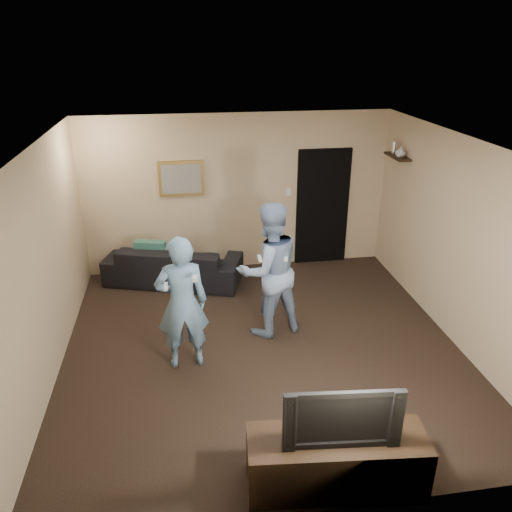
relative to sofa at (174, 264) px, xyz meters
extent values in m
plane|color=black|center=(1.11, -2.06, -0.31)|extent=(5.00, 5.00, 0.00)
cube|color=silver|center=(1.11, -2.06, 2.29)|extent=(5.00, 5.00, 0.04)
cube|color=tan|center=(1.11, 0.44, 0.99)|extent=(5.00, 0.04, 2.60)
cube|color=tan|center=(1.11, -4.56, 0.99)|extent=(5.00, 0.04, 2.60)
cube|color=tan|center=(-1.39, -2.06, 0.99)|extent=(0.04, 5.00, 2.60)
cube|color=tan|center=(3.61, -2.06, 0.99)|extent=(0.04, 5.00, 2.60)
imported|color=black|center=(0.00, 0.00, 0.00)|extent=(2.30, 1.43, 0.63)
cube|color=#1B534B|center=(-0.35, 0.00, 0.17)|extent=(0.51, 0.28, 0.49)
cube|color=olive|center=(0.21, 0.42, 1.29)|extent=(0.72, 0.05, 0.57)
cube|color=slate|center=(0.21, 0.39, 1.29)|extent=(0.62, 0.01, 0.47)
cube|color=black|center=(2.56, 0.41, 0.69)|extent=(0.90, 0.06, 2.00)
cube|color=silver|center=(1.96, 0.42, 0.99)|extent=(0.08, 0.02, 0.12)
cube|color=black|center=(3.50, -0.26, 1.68)|extent=(0.20, 0.60, 0.03)
imported|color=silver|center=(3.50, -0.34, 1.77)|extent=(0.16, 0.16, 0.16)
cylinder|color=silver|center=(3.50, -0.10, 1.78)|extent=(0.06, 0.06, 0.18)
cube|color=black|center=(1.40, -4.29, -0.06)|extent=(1.61, 0.65, 0.56)
imported|color=black|center=(1.40, -4.29, 0.50)|extent=(1.00, 0.22, 0.57)
imported|color=#6791B3|center=(0.12, -2.27, 0.52)|extent=(0.64, 0.44, 1.67)
cube|color=white|center=(-0.04, -2.49, 0.87)|extent=(0.04, 0.14, 0.04)
cube|color=white|center=(0.28, -2.49, 0.95)|extent=(0.05, 0.09, 0.05)
imported|color=#839CBF|center=(1.26, -1.69, 0.60)|extent=(1.04, 0.91, 1.82)
cube|color=white|center=(1.10, -1.91, 0.87)|extent=(0.04, 0.14, 0.04)
cube|color=white|center=(1.42, -1.91, 0.85)|extent=(0.05, 0.09, 0.05)
camera|label=1|loc=(0.20, -7.41, 3.39)|focal=35.00mm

